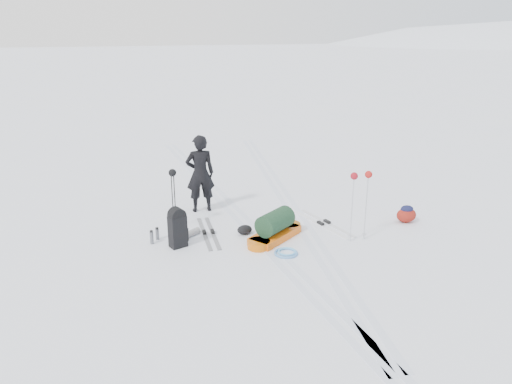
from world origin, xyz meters
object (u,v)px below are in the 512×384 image
expedition_rucksack (179,228)px  ski_poles_black (173,180)px  skier (200,174)px  pulk_sled (275,228)px

expedition_rucksack → ski_poles_black: 1.22m
skier → pulk_sled: 2.53m
skier → ski_poles_black: size_ratio=1.38×
ski_poles_black → pulk_sled: bearing=-28.2°
skier → pulk_sled: skier is taller
expedition_rucksack → pulk_sled: bearing=-27.3°
skier → expedition_rucksack: skier is taller
skier → ski_poles_black: 1.19m
expedition_rucksack → ski_poles_black: size_ratio=0.62×
pulk_sled → ski_poles_black: size_ratio=1.16×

